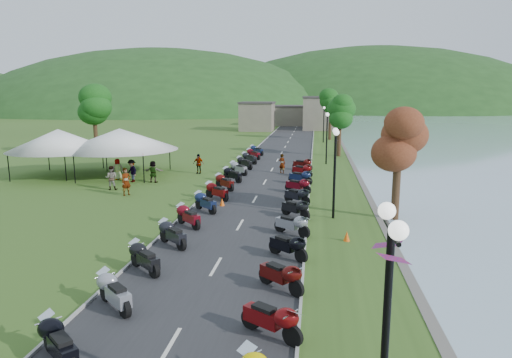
{
  "coord_description": "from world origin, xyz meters",
  "views": [
    {
      "loc": [
        3.91,
        -7.22,
        6.99
      ],
      "look_at": [
        0.02,
        22.49,
        1.3
      ],
      "focal_mm": 32.0,
      "sensor_mm": 36.0,
      "label": 1
    }
  ],
  "objects_px": {
    "streetlamp_near": "(385,351)",
    "pedestrian_c": "(132,182)",
    "pedestrian_b": "(112,190)",
    "vendor_tent_main": "(121,152)",
    "pedestrian_a": "(127,195)"
  },
  "relations": [
    {
      "from": "streetlamp_near",
      "to": "pedestrian_b",
      "type": "relative_size",
      "value": 2.83
    },
    {
      "from": "streetlamp_near",
      "to": "vendor_tent_main",
      "type": "bearing_deg",
      "value": 121.29
    },
    {
      "from": "vendor_tent_main",
      "to": "pedestrian_c",
      "type": "xyz_separation_m",
      "value": [
        2.17,
        -2.97,
        -2.0
      ]
    },
    {
      "from": "pedestrian_b",
      "to": "vendor_tent_main",
      "type": "bearing_deg",
      "value": -83.39
    },
    {
      "from": "streetlamp_near",
      "to": "pedestrian_b",
      "type": "distance_m",
      "value": 28.45
    },
    {
      "from": "pedestrian_a",
      "to": "pedestrian_b",
      "type": "distance_m",
      "value": 2.46
    },
    {
      "from": "pedestrian_a",
      "to": "pedestrian_c",
      "type": "distance_m",
      "value": 4.84
    },
    {
      "from": "vendor_tent_main",
      "to": "pedestrian_a",
      "type": "bearing_deg",
      "value": -64.19
    },
    {
      "from": "pedestrian_c",
      "to": "pedestrian_b",
      "type": "bearing_deg",
      "value": -58.03
    },
    {
      "from": "streetlamp_near",
      "to": "pedestrian_c",
      "type": "distance_m",
      "value": 30.76
    },
    {
      "from": "pedestrian_a",
      "to": "pedestrian_b",
      "type": "relative_size",
      "value": 1.09
    },
    {
      "from": "pedestrian_b",
      "to": "pedestrian_c",
      "type": "bearing_deg",
      "value": -107.06
    },
    {
      "from": "vendor_tent_main",
      "to": "streetlamp_near",
      "type": "bearing_deg",
      "value": -58.71
    },
    {
      "from": "vendor_tent_main",
      "to": "pedestrian_b",
      "type": "height_order",
      "value": "vendor_tent_main"
    },
    {
      "from": "vendor_tent_main",
      "to": "pedestrian_a",
      "type": "relative_size",
      "value": 3.38
    }
  ]
}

